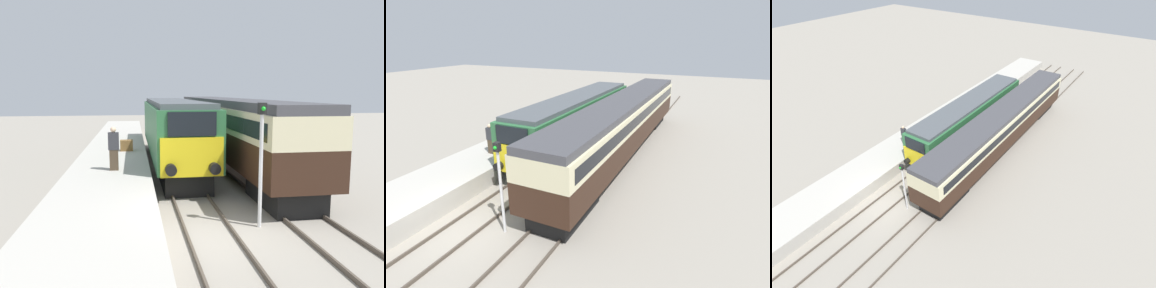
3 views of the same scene
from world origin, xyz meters
The scene contains 9 objects.
ground_plane centered at (0.00, 0.00, 0.00)m, with size 120.00×120.00×0.00m, color gray.
platform_left centered at (-3.30, 8.00, 0.50)m, with size 3.50×50.00×0.99m.
rails_near_track centered at (0.00, 5.00, 0.07)m, with size 1.51×60.00×0.14m.
rails_far_track centered at (3.40, 5.00, 0.07)m, with size 1.50×60.00×0.14m.
locomotive centered at (0.00, 11.19, 2.15)m, with size 2.70×15.27×3.82m.
passenger_carriage centered at (3.40, 11.37, 2.38)m, with size 2.75×21.34×3.88m.
person_on_platform centered at (-3.06, 5.61, 1.92)m, with size 0.44×0.26×1.85m.
signal_post centered at (1.70, 0.72, 2.35)m, with size 0.24×0.28×3.96m.
luggage_crate centered at (-2.62, 10.91, 1.29)m, with size 0.70×0.56×0.60m.
Camera 2 is at (8.99, -7.48, 7.67)m, focal length 28.00 mm.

